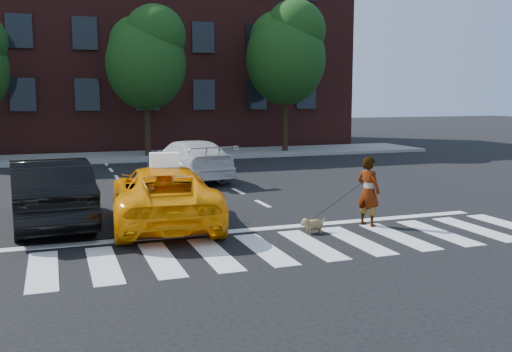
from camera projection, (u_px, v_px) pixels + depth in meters
The scene contains 13 objects.
ground at pixel (264, 249), 10.94m from camera, with size 120.00×120.00×0.00m, color black.
crosswalk at pixel (264, 249), 10.94m from camera, with size 13.00×2.40×0.01m, color silver.
stop_line at pixel (239, 231), 12.44m from camera, with size 12.00×0.30×0.01m, color silver.
sidewalk_far at pixel (136, 156), 27.25m from camera, with size 30.00×4.00×0.15m, color slate.
building at pixel (115, 43), 33.42m from camera, with size 26.00×10.00×12.00m, color #481D19.
tree_mid at pixel (147, 54), 26.30m from camera, with size 3.69×3.69×7.10m.
tree_right at pixel (286, 49), 28.58m from camera, with size 4.00×4.00×7.70m.
taxi at pixel (164, 195), 13.06m from camera, with size 2.24×4.86×1.35m, color #FF9C05.
black_sedan at pixel (50, 192), 12.95m from camera, with size 1.62×4.63×1.53m, color black.
white_suv at pixel (189, 160), 20.11m from camera, with size 1.95×4.80×1.39m, color silver.
woman at pixel (368, 191), 12.83m from camera, with size 0.58×0.38×1.58m, color #999999.
dog at pixel (312, 224), 12.22m from camera, with size 0.59×0.24×0.34m.
taxi_sign at pixel (164, 160), 12.75m from camera, with size 0.65×0.28×0.32m, color white.
Camera 1 is at (-3.74, -9.97, 2.92)m, focal length 40.00 mm.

